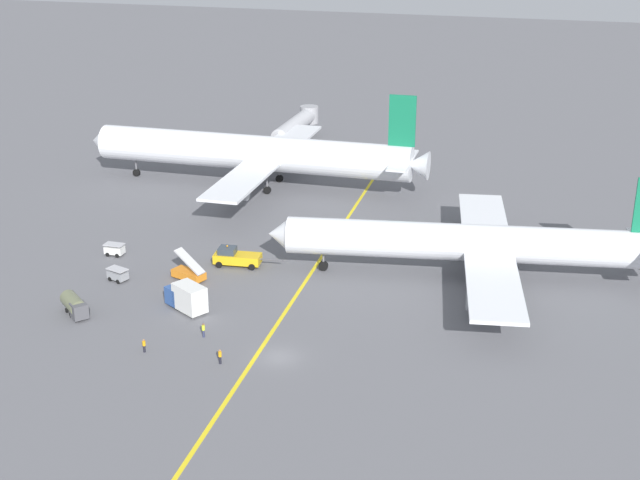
{
  "coord_description": "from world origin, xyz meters",
  "views": [
    {
      "loc": [
        28.44,
        -79.28,
        46.83
      ],
      "look_at": [
        -2.85,
        25.07,
        4.0
      ],
      "focal_mm": 49.02,
      "sensor_mm": 36.0,
      "label": 1
    }
  ],
  "objects": [
    {
      "name": "ground_plane",
      "position": [
        0.0,
        0.0,
        0.0
      ],
      "size": [
        600.0,
        600.0,
        0.0
      ],
      "primitive_type": "plane",
      "color": "slate"
    },
    {
      "name": "taxiway_stripe",
      "position": [
        -2.92,
        10.0,
        0.0
      ],
      "size": [
        5.38,
        119.92,
        0.01
      ],
      "primitive_type": "cube",
      "rotation": [
        0.0,
        0.0,
        0.04
      ],
      "color": "yellow",
      "rests_on": "ground"
    },
    {
      "name": "airliner_at_gate_left",
      "position": [
        -23.93,
        56.1,
        5.98
      ],
      "size": [
        60.9,
        47.37,
        17.44
      ],
      "color": "white",
      "rests_on": "ground"
    },
    {
      "name": "airliner_being_pushed",
      "position": [
        17.37,
        27.59,
        4.83
      ],
      "size": [
        53.39,
        43.85,
        14.57
      ],
      "color": "white",
      "rests_on": "ground"
    },
    {
      "name": "pushback_tug",
      "position": [
        -14.01,
        22.47,
        1.22
      ],
      "size": [
        9.65,
        3.39,
        2.88
      ],
      "color": "gold",
      "rests_on": "ground"
    },
    {
      "name": "gse_baggage_cart_trailing",
      "position": [
        -31.69,
        20.93,
        0.86
      ],
      "size": [
        2.74,
        1.62,
        1.71
      ],
      "color": "silver",
      "rests_on": "ground"
    },
    {
      "name": "gse_catering_truck_tall",
      "position": [
        -14.58,
        7.83,
        1.76
      ],
      "size": [
        6.25,
        5.02,
        3.5
      ],
      "color": "#2D5199",
      "rests_on": "ground"
    },
    {
      "name": "gse_baggage_cart_near_cluster",
      "position": [
        -26.96,
        13.25,
        0.86
      ],
      "size": [
        3.08,
        2.34,
        1.71
      ],
      "color": "gray",
      "rests_on": "ground"
    },
    {
      "name": "gse_fuel_bowser_stubby",
      "position": [
        -26.82,
        2.7,
        1.33
      ],
      "size": [
        4.97,
        4.58,
        2.4
      ],
      "color": "#666B4C",
      "rests_on": "ground"
    },
    {
      "name": "gse_stair_truck_yellow",
      "position": [
        -18.12,
        16.13,
        1.03
      ],
      "size": [
        4.94,
        3.3,
        4.06
      ],
      "color": "orange",
      "rests_on": "ground"
    },
    {
      "name": "ground_crew_wing_walker_right",
      "position": [
        -5.6,
        -3.18,
        0.89
      ],
      "size": [
        0.36,
        0.36,
        1.71
      ],
      "color": "black",
      "rests_on": "ground"
    },
    {
      "name": "ground_crew_ramp_agent_by_cones",
      "position": [
        -9.8,
        1.95,
        0.91
      ],
      "size": [
        0.36,
        0.5,
        1.74
      ],
      "color": "#2D3351",
      "rests_on": "ground"
    },
    {
      "name": "ground_crew_marshaller_foreground",
      "position": [
        -14.63,
        -3.21,
        0.82
      ],
      "size": [
        0.36,
        0.36,
        1.59
      ],
      "color": "black",
      "rests_on": "ground"
    },
    {
      "name": "jet_bridge",
      "position": [
        -25.24,
        84.25,
        4.48
      ],
      "size": [
        3.84,
        21.61,
        6.26
      ],
      "color": "#B7B7BC",
      "rests_on": "ground"
    }
  ]
}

